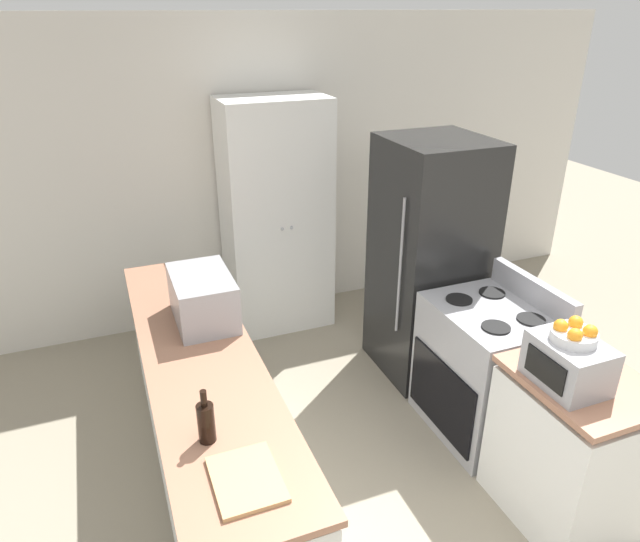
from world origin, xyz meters
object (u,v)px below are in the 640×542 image
pantry_cabinet (276,218)px  microwave (203,298)px  wine_bottle (206,422)px  stove (485,369)px  refrigerator (429,261)px  toaster_oven (568,363)px  fruit_bowl (574,333)px

pantry_cabinet → microwave: 1.61m
pantry_cabinet → wine_bottle: bearing=-114.2°
stove → microwave: size_ratio=2.03×
pantry_cabinet → microwave: size_ratio=3.79×
microwave → wine_bottle: microwave is taller
pantry_cabinet → wine_bottle: size_ratio=7.60×
microwave → pantry_cabinet: bearing=56.8°
pantry_cabinet → refrigerator: bearing=-52.5°
microwave → toaster_oven: (1.55, -1.31, -0.02)m
stove → wine_bottle: bearing=-164.9°
stove → fruit_bowl: fruit_bowl is taller
pantry_cabinet → microwave: bearing=-123.2°
refrigerator → microwave: refrigerator is taller
microwave → wine_bottle: size_ratio=2.00×
pantry_cabinet → fruit_bowl: pantry_cabinet is taller
microwave → fruit_bowl: size_ratio=2.36×
pantry_cabinet → stove: size_ratio=1.87×
stove → refrigerator: refrigerator is taller
pantry_cabinet → toaster_oven: bearing=-75.9°
refrigerator → fruit_bowl: size_ratio=8.18×
microwave → toaster_oven: size_ratio=1.42×
refrigerator → stove: bearing=-91.6°
wine_bottle → toaster_oven: 1.77m
wine_bottle → fruit_bowl: size_ratio=1.18×
microwave → wine_bottle: bearing=-100.6°
toaster_oven → microwave: bearing=139.8°
refrigerator → toaster_oven: size_ratio=4.90×
microwave → fruit_bowl: (1.56, -1.30, 0.14)m
stove → fruit_bowl: bearing=-100.6°
pantry_cabinet → fruit_bowl: bearing=-75.7°
fruit_bowl → wine_bottle: bearing=172.2°
microwave → fruit_bowl: bearing=-39.8°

